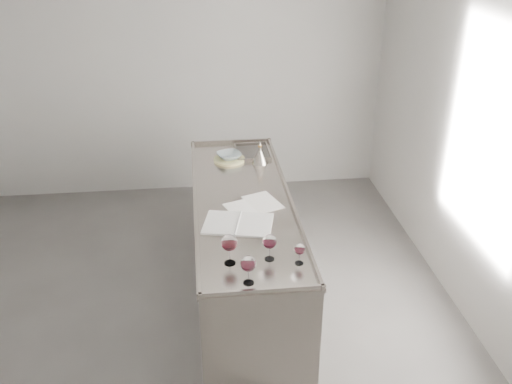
{
  "coord_description": "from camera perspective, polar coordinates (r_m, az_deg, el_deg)",
  "views": [
    {
      "loc": [
        0.15,
        -3.6,
        3.0
      ],
      "look_at": [
        0.6,
        0.27,
        1.02
      ],
      "focal_mm": 40.0,
      "sensor_mm": 36.0,
      "label": 1
    }
  ],
  "objects": [
    {
      "name": "wine_glass_middle",
      "position": [
        3.43,
        -0.77,
        -7.24
      ],
      "size": [
        0.1,
        0.1,
        0.19
      ],
      "rotation": [
        0.0,
        0.0,
        0.1
      ],
      "color": "white",
      "rests_on": "counter"
    },
    {
      "name": "counter",
      "position": [
        4.66,
        -1.25,
        -5.91
      ],
      "size": [
        0.77,
        2.42,
        0.97
      ],
      "color": "gray",
      "rests_on": "ground"
    },
    {
      "name": "trivet",
      "position": [
        5.12,
        -2.69,
        3.27
      ],
      "size": [
        0.36,
        0.36,
        0.02
      ],
      "primitive_type": "cylinder",
      "rotation": [
        0.0,
        0.0,
        -0.35
      ],
      "color": "#D5D089",
      "rests_on": "counter"
    },
    {
      "name": "wine_glass_left",
      "position": [
        3.6,
        -2.68,
        -5.17
      ],
      "size": [
        0.11,
        0.11,
        0.21
      ],
      "rotation": [
        0.0,
        0.0,
        -0.36
      ],
      "color": "white",
      "rests_on": "counter"
    },
    {
      "name": "loose_paper_top",
      "position": [
        4.39,
        0.68,
        -1.03
      ],
      "size": [
        0.32,
        0.38,
        0.0
      ],
      "primitive_type": "cube",
      "rotation": [
        0.0,
        0.0,
        0.36
      ],
      "color": "silver",
      "rests_on": "counter"
    },
    {
      "name": "notebook",
      "position": [
        4.09,
        -1.8,
        -3.2
      ],
      "size": [
        0.55,
        0.44,
        0.02
      ],
      "rotation": [
        0.0,
        0.0,
        -0.22
      ],
      "color": "white",
      "rests_on": "counter"
    },
    {
      "name": "loose_paper_under",
      "position": [
        4.29,
        -1.59,
        -1.69
      ],
      "size": [
        0.26,
        0.31,
        0.0
      ],
      "primitive_type": "cube",
      "rotation": [
        0.0,
        0.0,
        0.36
      ],
      "color": "white",
      "rests_on": "counter"
    },
    {
      "name": "room_shell",
      "position": [
        3.94,
        -8.22,
        2.7
      ],
      "size": [
        4.54,
        5.04,
        2.84
      ],
      "color": "#4B4946",
      "rests_on": "ground"
    },
    {
      "name": "wine_glass_right",
      "position": [
        3.65,
        1.37,
        -5.05
      ],
      "size": [
        0.09,
        0.09,
        0.18
      ],
      "rotation": [
        0.0,
        0.0,
        -0.13
      ],
      "color": "white",
      "rests_on": "counter"
    },
    {
      "name": "wine_glass_small",
      "position": [
        3.63,
        4.38,
        -5.79
      ],
      "size": [
        0.07,
        0.07,
        0.14
      ],
      "rotation": [
        0.0,
        0.0,
        -0.09
      ],
      "color": "white",
      "rests_on": "counter"
    },
    {
      "name": "wine_funnel",
      "position": [
        5.04,
        0.39,
        3.59
      ],
      "size": [
        0.15,
        0.15,
        0.21
      ],
      "rotation": [
        0.0,
        0.0,
        -0.29
      ],
      "color": "#AFA69C",
      "rests_on": "counter"
    },
    {
      "name": "ceramic_bowl",
      "position": [
        5.1,
        -2.7,
        3.64
      ],
      "size": [
        0.27,
        0.27,
        0.05
      ],
      "primitive_type": "imported",
      "rotation": [
        0.0,
        0.0,
        0.32
      ],
      "color": "gray",
      "rests_on": "trivet"
    }
  ]
}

